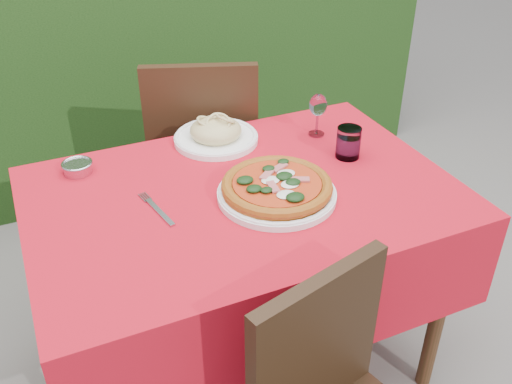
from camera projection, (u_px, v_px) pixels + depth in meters
name	position (u px, v px, depth m)	size (l,w,h in m)	color
ground	(246.00, 361.00, 2.11)	(60.00, 60.00, 0.00)	#605B57
hedge	(119.00, 7.00, 2.80)	(3.20, 0.55, 1.78)	black
dining_table	(244.00, 232.00, 1.78)	(1.26, 0.86, 0.75)	#462716
chair_far	(204.00, 151.00, 2.34)	(0.55, 0.55, 0.95)	black
pizza_plate	(277.00, 188.00, 1.66)	(0.39, 0.39, 0.07)	white
pasta_plate	(216.00, 134.00, 1.95)	(0.29, 0.29, 0.08)	white
water_glass	(348.00, 144.00, 1.85)	(0.08, 0.08, 0.10)	silver
wine_glass	(318.00, 107.00, 1.95)	(0.06, 0.06, 0.15)	silver
fork	(160.00, 212.00, 1.60)	(0.03, 0.21, 0.01)	#B0B1B7
steel_ramekin	(78.00, 168.00, 1.78)	(0.09, 0.09, 0.03)	#BBBCC3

